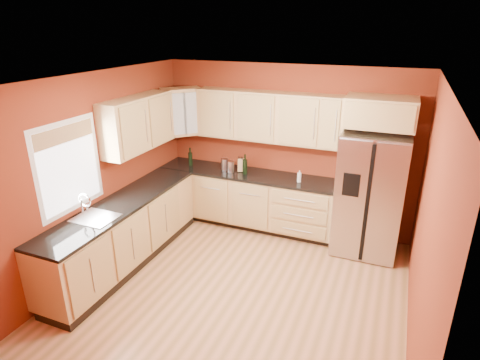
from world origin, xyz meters
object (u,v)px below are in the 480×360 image
at_px(refrigerator, 370,194).
at_px(wine_bottle_a, 245,164).
at_px(knife_block, 241,165).
at_px(soap_dispenser, 299,176).
at_px(canister_left, 230,167).

xyz_separation_m(refrigerator, wine_bottle_a, (-1.91, 0.01, 0.19)).
distance_m(knife_block, soap_dispenser, 0.99).
xyz_separation_m(knife_block, soap_dispenser, (0.99, -0.11, -0.01)).
height_order(wine_bottle_a, soap_dispenser, wine_bottle_a).
bearing_deg(wine_bottle_a, canister_left, -177.12).
bearing_deg(knife_block, canister_left, -157.22).
bearing_deg(knife_block, refrigerator, -19.54).
height_order(refrigerator, wine_bottle_a, refrigerator).
height_order(refrigerator, canister_left, refrigerator).
xyz_separation_m(refrigerator, knife_block, (-2.02, 0.12, 0.13)).
relative_size(wine_bottle_a, knife_block, 1.58).
xyz_separation_m(refrigerator, canister_left, (-2.16, 0.00, 0.12)).
distance_m(wine_bottle_a, soap_dispenser, 0.88).
height_order(knife_block, soap_dispenser, knife_block).
relative_size(canister_left, soap_dispenser, 1.02).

